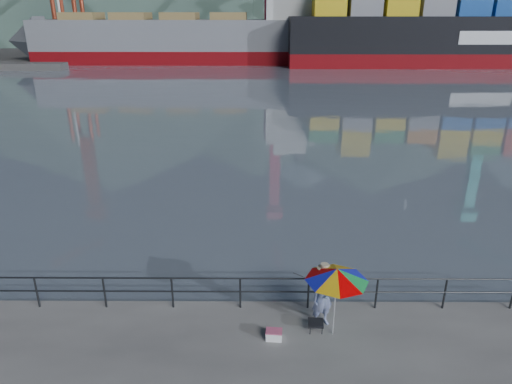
% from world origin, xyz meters
% --- Properties ---
extents(harbor_water, '(500.00, 280.00, 0.00)m').
position_xyz_m(harbor_water, '(0.00, 130.00, 0.00)').
color(harbor_water, slate).
rests_on(harbor_water, ground).
extents(far_dock, '(200.00, 40.00, 0.40)m').
position_xyz_m(far_dock, '(10.00, 93.00, 0.00)').
color(far_dock, '#514F4C').
rests_on(far_dock, ground).
extents(guardrail, '(22.00, 0.06, 1.03)m').
position_xyz_m(guardrail, '(0.00, 1.70, 0.52)').
color(guardrail, '#2D3033').
rests_on(guardrail, ground).
extents(container_stacks, '(58.00, 5.40, 7.80)m').
position_xyz_m(container_stacks, '(35.80, 93.45, 3.11)').
color(container_stacks, gray).
rests_on(container_stacks, ground).
extents(fisherman, '(0.76, 0.64, 1.78)m').
position_xyz_m(fisherman, '(3.30, 0.95, 0.89)').
color(fisherman, navy).
rests_on(fisherman, ground).
extents(beach_umbrella, '(1.75, 1.75, 2.04)m').
position_xyz_m(beach_umbrella, '(3.56, 0.53, 1.86)').
color(beach_umbrella, white).
rests_on(beach_umbrella, ground).
extents(folding_stool, '(0.44, 0.44, 0.27)m').
position_xyz_m(folding_stool, '(3.11, 0.66, 0.14)').
color(folding_stool, black).
rests_on(folding_stool, ground).
extents(cooler_bag, '(0.45, 0.32, 0.24)m').
position_xyz_m(cooler_bag, '(1.95, 0.29, 0.12)').
color(cooler_bag, white).
rests_on(cooler_bag, ground).
extents(fishing_rod, '(0.56, 1.47, 1.10)m').
position_xyz_m(fishing_rod, '(2.78, 2.02, 0.00)').
color(fishing_rod, black).
rests_on(fishing_rod, ground).
extents(bulk_carrier, '(54.39, 9.41, 14.50)m').
position_xyz_m(bulk_carrier, '(-8.12, 74.81, 4.08)').
color(bulk_carrier, maroon).
rests_on(bulk_carrier, ground).
extents(container_ship, '(62.47, 10.41, 18.10)m').
position_xyz_m(container_ship, '(39.33, 70.42, 5.81)').
color(container_ship, maroon).
rests_on(container_ship, ground).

